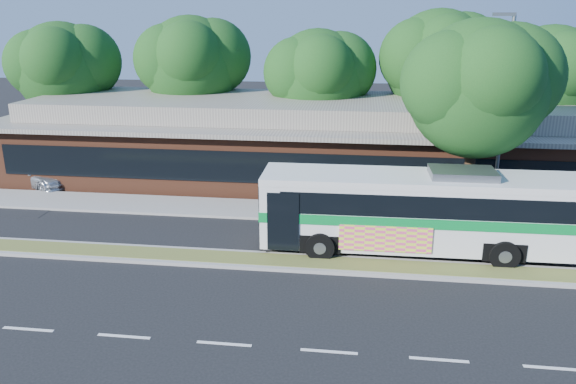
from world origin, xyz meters
The scene contains 13 objects.
ground centered at (0.00, 0.00, 0.00)m, with size 120.00×120.00×0.00m, color black.
median_strip centered at (0.00, 0.60, 0.07)m, with size 26.00×1.10×0.15m, color #535C27.
sidewalk centered at (0.00, 6.40, 0.06)m, with size 44.00×2.60×0.12m, color gray.
plaza_building centered at (0.00, 12.99, 2.13)m, with size 33.20×11.20×4.45m.
lamp_post centered at (9.56, 6.00, 4.90)m, with size 0.93×0.18×9.07m.
tree_bg_a centered at (-14.58, 15.14, 5.87)m, with size 6.47×5.80×8.63m.
tree_bg_b centered at (-6.57, 16.14, 6.14)m, with size 6.69×6.00×9.00m.
tree_bg_c centered at (1.40, 15.13, 5.59)m, with size 6.24×5.60×8.26m.
tree_bg_d centered at (8.45, 16.15, 6.42)m, with size 6.91×6.20×9.37m.
tree_bg_e centered at (14.42, 15.14, 5.74)m, with size 6.47×5.80×8.50m.
transit_bus centered at (6.06, 2.40, 1.91)m, with size 12.25×3.00×3.42m.
sedan centered at (-13.80, 8.92, 0.62)m, with size 1.74×4.28×1.24m, color silver.
sidewalk_tree centered at (8.72, 5.44, 6.21)m, with size 6.33×5.68×8.91m.
Camera 1 is at (3.62, -18.61, 8.99)m, focal length 35.00 mm.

